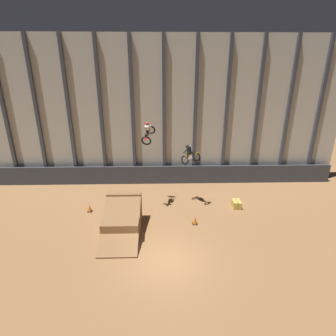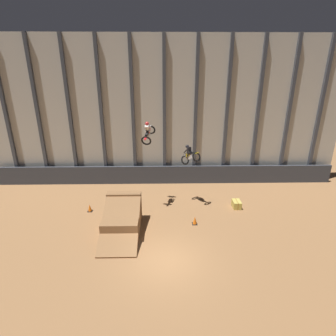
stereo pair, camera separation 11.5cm
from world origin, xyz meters
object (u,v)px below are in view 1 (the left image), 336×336
Objects in this scene: rider_bike_left_air at (148,133)px; rider_bike_right_air at (190,155)px; dirt_ramp at (123,219)px; hay_bale_trackside at (236,204)px; traffic_cone_near_ramp at (195,220)px; traffic_cone_arena_edge at (90,208)px.

rider_bike_right_air is (3.08, 0.30, -1.84)m from rider_bike_left_air.
dirt_ramp reaches higher than hay_bale_trackside.
rider_bike_right_air reaches higher than hay_bale_trackside.
rider_bike_left_air reaches higher than rider_bike_right_air.
traffic_cone_near_ramp is 7.98m from traffic_cone_arena_edge.
traffic_cone_arena_edge is at bearing 165.99° from traffic_cone_near_ramp.
traffic_cone_arena_edge is (-7.59, -1.11, -3.76)m from rider_bike_right_air.
rider_bike_left_air is at bearing 62.64° from dirt_ramp.
traffic_cone_near_ramp and traffic_cone_arena_edge have the same top height.
rider_bike_left_air is 7.23m from traffic_cone_arena_edge.
dirt_ramp reaches higher than traffic_cone_arena_edge.
dirt_ramp is at bearing -105.92° from rider_bike_left_air.
traffic_cone_near_ramp is (4.89, 0.48, -0.49)m from dirt_ramp.
rider_bike_right_air is at bearing 36.58° from dirt_ramp.
traffic_cone_arena_edge reaches higher than hay_bale_trackside.
traffic_cone_near_ramp reaches higher than hay_bale_trackside.
traffic_cone_arena_edge is at bearing 153.17° from rider_bike_right_air.
rider_bike_left_air is 8.78m from hay_bale_trackside.
dirt_ramp is at bearing -161.66° from hay_bale_trackside.
hay_bale_trackside is (11.26, 0.38, -0.00)m from traffic_cone_arena_edge.
rider_bike_left_air is at bearing 150.50° from rider_bike_right_air.
dirt_ramp is 6.74m from rider_bike_right_air.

